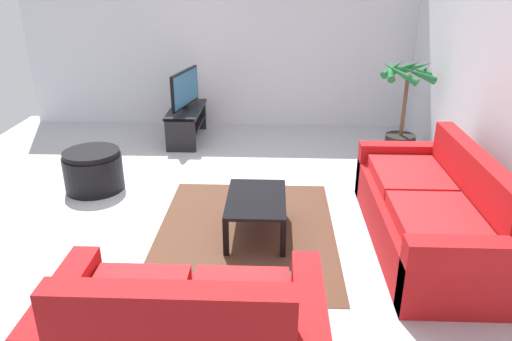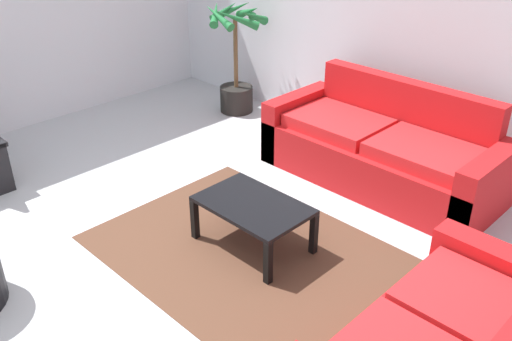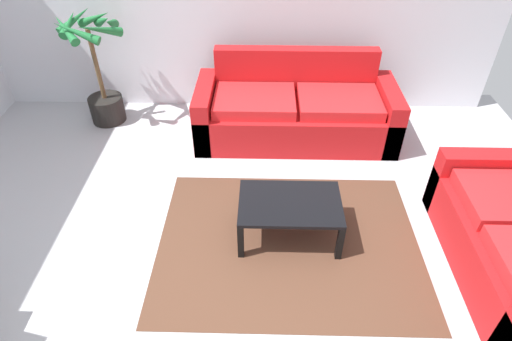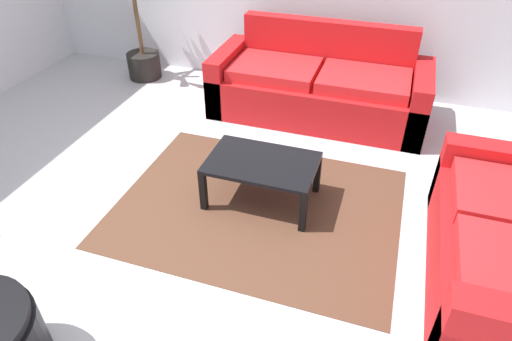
{
  "view_description": "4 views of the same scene",
  "coord_description": "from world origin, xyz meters",
  "views": [
    {
      "loc": [
        4.57,
        0.88,
        2.36
      ],
      "look_at": [
        0.41,
        0.71,
        0.61
      ],
      "focal_mm": 34.02,
      "sensor_mm": 36.0,
      "label": 1
    },
    {
      "loc": [
        3.03,
        -1.8,
        2.57
      ],
      "look_at": [
        0.54,
        0.72,
        0.67
      ],
      "focal_mm": 39.06,
      "sensor_mm": 36.0,
      "label": 2
    },
    {
      "loc": [
        0.29,
        -1.83,
        2.73
      ],
      "look_at": [
        0.23,
        0.82,
        0.62
      ],
      "focal_mm": 29.71,
      "sensor_mm": 36.0,
      "label": 3
    },
    {
      "loc": [
        1.35,
        -1.97,
        2.33
      ],
      "look_at": [
        0.58,
        0.35,
        0.56
      ],
      "focal_mm": 31.3,
      "sensor_mm": 36.0,
      "label": 4
    }
  ],
  "objects": [
    {
      "name": "ground_plane",
      "position": [
        0.0,
        0.0,
        0.0
      ],
      "size": [
        6.6,
        6.6,
        0.0
      ],
      "primitive_type": "plane",
      "color": "#B2B2B7"
    },
    {
      "name": "couch_main",
      "position": [
        0.63,
        2.28,
        0.3
      ],
      "size": [
        2.18,
        0.9,
        0.9
      ],
      "color": "red",
      "rests_on": "ground"
    },
    {
      "name": "coffee_table",
      "position": [
        0.51,
        0.72,
        0.33
      ],
      "size": [
        0.84,
        0.55,
        0.38
      ],
      "color": "black",
      "rests_on": "ground"
    },
    {
      "name": "area_rug",
      "position": [
        0.51,
        0.62,
        0.0
      ],
      "size": [
        2.2,
        1.7,
        0.01
      ],
      "primitive_type": "cube",
      "color": "#513323",
      "rests_on": "ground"
    },
    {
      "name": "potted_palm",
      "position": [
        -1.59,
        2.54,
        0.58
      ],
      "size": [
        0.74,
        0.71,
        1.31
      ],
      "color": "black",
      "rests_on": "ground"
    }
  ]
}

